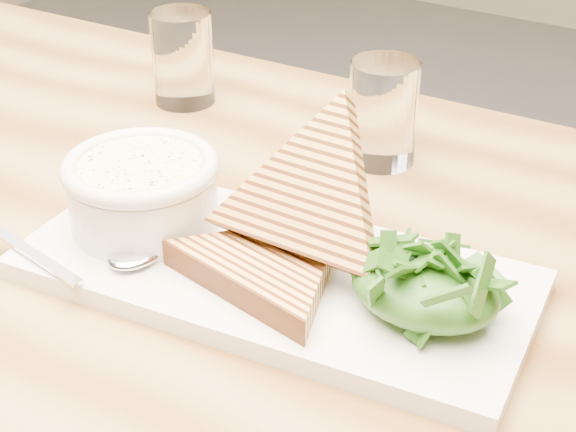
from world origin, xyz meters
The scene contains 14 objects.
table_top centered at (0.03, -0.04, 0.75)m, with size 1.26×0.84×0.04m, color olive.
table_leg_bl centered at (-0.55, 0.33, 0.37)m, with size 0.06×0.06×0.73m, color olive.
platter centered at (0.16, -0.02, 0.78)m, with size 0.39×0.18×0.02m, color silver.
soup_bowl centered at (0.04, -0.02, 0.81)m, with size 0.12×0.12×0.05m, color silver.
soup centered at (0.04, -0.02, 0.84)m, with size 0.10×0.10×0.01m, color beige.
bowl_rim centered at (0.04, -0.02, 0.85)m, with size 0.13×0.13×0.01m, color silver.
sandwich_flat centered at (0.17, -0.03, 0.80)m, with size 0.17×0.17×0.02m, color gold, non-canonical shape.
sandwich_lean centered at (0.18, 0.01, 0.85)m, with size 0.17×0.17×0.09m, color gold, non-canonical shape.
salad_base centered at (0.28, -0.01, 0.81)m, with size 0.11×0.08×0.04m, color #17360D.
arugula_pile centered at (0.28, -0.01, 0.82)m, with size 0.11×0.10×0.05m, color #30711D, non-canonical shape.
spoon_bowl centered at (0.07, -0.07, 0.80)m, with size 0.03×0.05×0.01m, color silver.
spoon_handle centered at (0.00, -0.11, 0.80)m, with size 0.12×0.01×0.00m, color silver.
glass_near centered at (-0.11, 0.22, 0.82)m, with size 0.07×0.07×0.10m, color white.
glass_far centered at (0.13, 0.21, 0.82)m, with size 0.07×0.07×0.10m, color white.
Camera 1 is at (0.47, -0.48, 1.17)m, focal length 55.00 mm.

